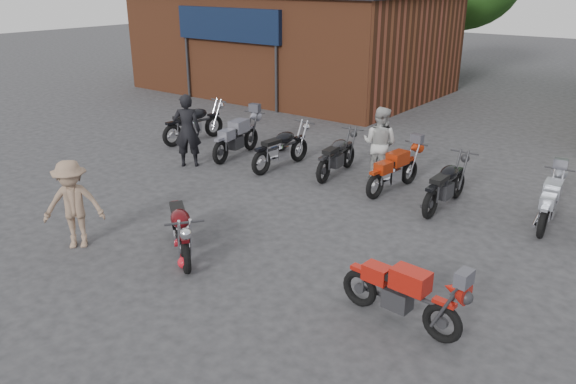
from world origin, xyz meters
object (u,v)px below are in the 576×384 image
Objects in this scene: person_dark at (187,131)px; row_bike_3 at (337,153)px; person_light at (380,144)px; row_bike_0 at (194,121)px; row_bike_5 at (446,182)px; row_bike_6 at (550,200)px; helmet at (184,262)px; sportbike at (402,291)px; row_bike_4 at (394,168)px; row_bike_1 at (237,135)px; row_bike_2 at (282,146)px; vintage_motorcycle at (180,226)px; person_tan at (73,205)px.

row_bike_3 is at bearing 167.99° from person_dark.
row_bike_0 is at bearing -1.20° from person_light.
row_bike_5 is at bearing -104.01° from row_bike_3.
helmet is at bearing 136.21° from row_bike_6.
person_dark is at bearing 162.31° from sportbike.
row_bike_1 is at bearing 99.75° from row_bike_4.
helmet is at bearing 97.09° from person_dark.
sportbike is 4.96m from row_bike_6.
row_bike_0 is 3.65m from row_bike_2.
helmet is 5.72m from row_bike_3.
helmet is 0.11× the size of row_bike_0.
row_bike_2 is (-2.42, -0.74, -0.31)m from person_light.
row_bike_1 is 6.03m from row_bike_5.
vintage_motorcycle is 1.06× the size of sportbike.
row_bike_2 reaches higher than helmet.
row_bike_0 is at bearing 156.80° from sportbike.
person_light is 7.11m from person_tan.
vintage_motorcycle reaches higher than helmet.
row_bike_6 is (6.62, 6.26, -0.30)m from person_tan.
row_bike_3 is 1.02× the size of row_bike_4.
row_bike_3 is 5.01m from row_bike_6.
row_bike_6 is at bearing -96.13° from row_bike_1.
person_dark is at bearing -131.57° from row_bike_0.
person_tan reaches higher than sportbike.
row_bike_2 is at bearing 101.55° from row_bike_4.
row_bike_6 is (10.08, -0.02, -0.09)m from row_bike_0.
person_light is 4.08m from row_bike_1.
person_dark reaches higher than row_bike_4.
sportbike is 0.94× the size of row_bike_5.
person_light is at bearing 118.20° from vintage_motorcycle.
row_bike_5 is (2.83, 4.97, 0.01)m from vintage_motorcycle.
row_bike_5 is at bearing -92.69° from row_bike_4.
person_light is at bearing -69.68° from row_bike_2.
row_bike_4 is at bearing -82.27° from row_bike_2.
person_tan reaches higher than vintage_motorcycle.
vintage_motorcycle is 7.20m from row_bike_6.
person_dark reaches higher than vintage_motorcycle.
row_bike_0 is at bearing 87.12° from row_bike_2.
row_bike_0 is 6.73m from row_bike_4.
person_tan is 0.88× the size of row_bike_4.
person_dark is 0.92× the size of row_bike_1.
row_bike_2 is 4.44m from row_bike_5.
vintage_motorcycle is 8.61× the size of helmet.
person_light is 0.90× the size of row_bike_5.
person_tan is (-2.18, -0.61, 0.72)m from helmet.
person_light is at bearing 60.69° from row_bike_4.
row_bike_1 is 3.05m from row_bike_3.
helmet is at bearing 179.18° from row_bike_3.
person_tan is at bearing 127.77° from row_bike_6.
row_bike_0 is 1.07× the size of row_bike_5.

